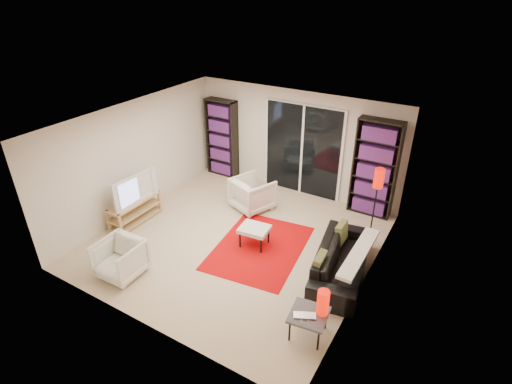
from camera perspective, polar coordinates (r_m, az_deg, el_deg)
floor at (r=7.90m, az=-2.69°, el=-6.84°), size 5.00×5.00×0.00m
wall_back at (r=9.26m, az=5.67°, el=7.10°), size 5.00×0.02×2.40m
wall_front at (r=5.69m, az=-17.02°, el=-9.29°), size 5.00×0.02×2.40m
wall_left at (r=8.77m, az=-16.74°, el=4.73°), size 0.02×5.00×2.40m
wall_right at (r=6.41m, az=16.20°, el=-4.46°), size 0.02×5.00×2.40m
ceiling at (r=6.79m, az=-3.15°, el=9.89°), size 5.00×5.00×0.02m
sliding_door at (r=9.21m, az=6.65°, el=5.91°), size 1.92×0.08×2.16m
bookshelf_left at (r=10.12m, az=-4.89°, el=7.69°), size 0.80×0.30×1.95m
bookshelf_right at (r=8.61m, az=16.60°, el=3.19°), size 0.90×0.30×2.10m
tv_stand at (r=8.68m, az=-16.86°, el=-2.53°), size 0.38×1.20×0.50m
tv at (r=8.41m, az=-17.28°, el=0.61°), size 0.23×1.08×0.61m
rug at (r=7.68m, az=0.52°, el=-7.93°), size 1.81×2.29×0.01m
sofa at (r=7.06m, az=12.17°, el=-9.52°), size 1.10×2.11×0.59m
armchair_back at (r=8.73m, az=-0.50°, el=-0.22°), size 1.01×1.03×0.73m
armchair_front at (r=7.25m, az=-18.85°, el=-9.03°), size 0.73×0.75×0.66m
ottoman at (r=7.56m, az=-0.24°, el=-5.44°), size 0.59×0.50×0.40m
side_table at (r=5.92m, az=7.55°, el=-17.14°), size 0.58×0.58×0.40m
laptop at (r=5.81m, az=6.97°, el=-17.44°), size 0.37×0.32×0.02m
table_lamp at (r=5.80m, az=9.55°, el=-15.28°), size 0.17×0.17×0.39m
floor_lamp at (r=7.89m, az=17.02°, el=0.97°), size 0.21×0.21×1.41m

